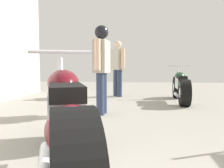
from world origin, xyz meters
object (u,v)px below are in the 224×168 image
Objects in this scene: mechanic_in_blue at (118,65)px; mechanic_with_helmet at (102,61)px; motorcycle_black_naked at (181,87)px; motorcycle_maroon_cruiser at (65,122)px.

mechanic_with_helmet reaches higher than mechanic_in_blue.
motorcycle_black_naked is 1.92m from mechanic_in_blue.
motorcycle_black_naked is 1.21× the size of mechanic_in_blue.
mechanic_with_helmet is at bearing -136.62° from motorcycle_black_naked.
motorcycle_black_naked is 2.46m from mechanic_with_helmet.
motorcycle_black_naked is (1.67, 4.10, -0.07)m from motorcycle_maroon_cruiser.
mechanic_in_blue is 2.50m from mechanic_with_helmet.
mechanic_in_blue is at bearing 89.55° from motorcycle_maroon_cruiser.
mechanic_in_blue is at bearing 87.71° from mechanic_with_helmet.
mechanic_in_blue is (-1.63, 0.86, 0.53)m from motorcycle_black_naked.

